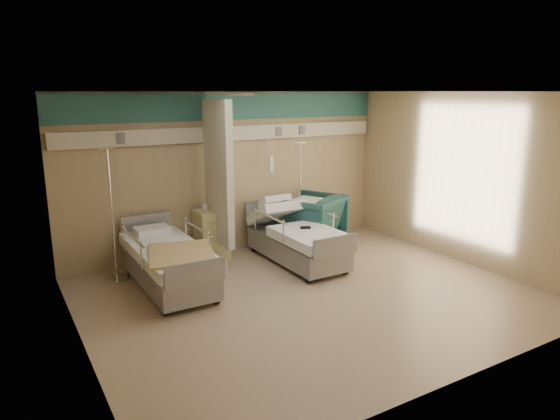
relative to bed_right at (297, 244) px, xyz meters
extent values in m
cube|color=gray|center=(-0.60, -1.30, -0.32)|extent=(6.00, 5.00, 0.00)
cube|color=tan|center=(-0.60, 1.20, 1.08)|extent=(6.00, 0.04, 2.80)
cube|color=tan|center=(-0.60, -3.80, 1.08)|extent=(6.00, 0.04, 2.80)
cube|color=tan|center=(-3.60, -1.30, 1.08)|extent=(0.04, 5.00, 2.80)
cube|color=tan|center=(2.40, -1.30, 1.08)|extent=(0.04, 5.00, 2.80)
cube|color=silver|center=(-0.60, -1.30, 2.48)|extent=(6.00, 5.00, 0.04)
cube|color=#2B6565|center=(-0.60, 1.18, 2.23)|extent=(6.00, 0.04, 0.45)
cube|color=beige|center=(-0.60, 1.15, 1.79)|extent=(5.88, 0.08, 0.25)
cylinder|color=silver|center=(-1.10, 0.30, 2.44)|extent=(0.03, 1.80, 0.03)
cube|color=beige|center=(-1.10, 0.65, 1.19)|extent=(0.12, 0.90, 2.35)
cube|color=#D1CC82|center=(-1.15, 0.90, 0.11)|extent=(0.50, 0.48, 0.85)
imported|color=#1E4B4B|center=(0.65, 0.60, 0.18)|extent=(1.44, 1.45, 0.99)
cube|color=white|center=(0.63, 0.62, 0.71)|extent=(0.84, 0.81, 0.07)
cylinder|color=silver|center=(0.59, 0.84, -0.30)|extent=(0.34, 0.34, 0.03)
cylinder|color=silver|center=(0.59, 0.84, 0.64)|extent=(0.03, 0.03, 1.90)
cylinder|color=silver|center=(0.59, 0.84, 1.59)|extent=(0.23, 0.03, 0.03)
cylinder|color=silver|center=(-2.79, 0.73, -0.30)|extent=(0.36, 0.36, 0.03)
cylinder|color=silver|center=(-2.79, 0.73, 0.69)|extent=(0.03, 0.03, 2.00)
cylinder|color=silver|center=(-2.79, 0.73, 1.69)|extent=(0.24, 0.03, 0.03)
cube|color=black|center=(0.03, -0.21, 0.33)|extent=(0.18, 0.13, 0.04)
cube|color=tan|center=(-2.16, -0.46, 0.33)|extent=(1.10, 1.26, 0.04)
cube|color=black|center=(-1.02, 0.91, 0.60)|extent=(0.25, 0.18, 0.12)
cylinder|color=white|center=(-1.24, 0.94, 0.59)|extent=(0.09, 0.09, 0.12)
camera|label=1|loc=(-4.30, -6.71, 2.49)|focal=32.00mm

